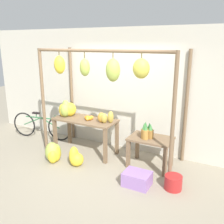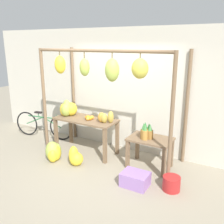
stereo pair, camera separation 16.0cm
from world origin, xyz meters
The scene contains 14 objects.
ground_plane centered at (0.00, 0.00, 0.00)m, with size 20.00×20.00×0.00m, color gray.
shop_wall_back centered at (0.00, 1.47, 1.40)m, with size 8.00×0.08×2.80m.
stall_awning centered at (0.07, 0.51, 1.76)m, with size 2.96×1.21×2.35m.
display_table_main centered at (-0.63, 0.76, 0.67)m, with size 1.44×0.64×0.81m.
display_table_side centered at (0.92, 0.79, 0.50)m, with size 0.86×0.59×0.63m.
banana_pile_on_table centered at (-1.13, 0.74, 0.97)m, with size 0.47×0.44×0.39m.
orange_pile centered at (-0.53, 0.73, 0.85)m, with size 0.20×0.21×0.09m.
pineapple_cluster centered at (0.84, 0.75, 0.76)m, with size 0.24×0.28×0.33m.
banana_pile_ground_left centered at (-0.98, 0.05, 0.19)m, with size 0.42×0.42×0.44m.
banana_pile_ground_right centered at (-0.45, 0.10, 0.17)m, with size 0.38×0.37×0.41m.
fruit_crate_white centered at (0.96, 0.01, 0.13)m, with size 0.47×0.36×0.25m.
blue_bucket centered at (1.56, 0.19, 0.13)m, with size 0.31×0.31×0.25m.
parked_bicycle centered at (-2.16, 0.95, 0.35)m, with size 1.71×0.33×0.71m.
papaya_pile centered at (-0.10, 0.73, 0.93)m, with size 0.38×0.25×0.26m.
Camera 2 is at (2.55, -3.62, 2.47)m, focal length 40.00 mm.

